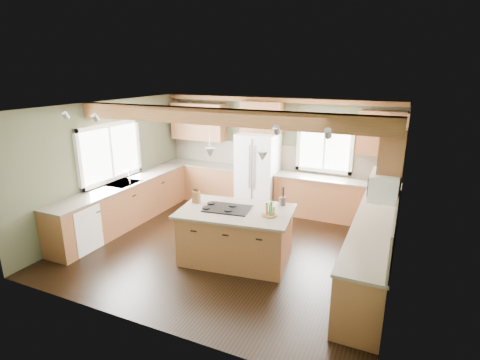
% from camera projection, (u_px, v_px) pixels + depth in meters
% --- Properties ---
extents(floor, '(5.60, 5.60, 0.00)m').
position_uv_depth(floor, '(230.00, 246.00, 7.04)').
color(floor, black).
rests_on(floor, ground).
extents(ceiling, '(5.60, 5.60, 0.00)m').
position_uv_depth(ceiling, '(229.00, 106.00, 6.30)').
color(ceiling, silver).
rests_on(ceiling, wall_back).
extents(wall_back, '(5.60, 0.00, 5.60)m').
position_uv_depth(wall_back, '(276.00, 153.00, 8.85)').
color(wall_back, '#51583E').
rests_on(wall_back, ground).
extents(wall_left, '(0.00, 5.00, 5.00)m').
position_uv_depth(wall_left, '(109.00, 164.00, 7.78)').
color(wall_left, '#51583E').
rests_on(wall_left, ground).
extents(wall_right, '(0.00, 5.00, 5.00)m').
position_uv_depth(wall_right, '(399.00, 202.00, 5.56)').
color(wall_right, '#51583E').
rests_on(wall_right, ground).
extents(ceiling_beam, '(5.55, 0.26, 0.26)m').
position_uv_depth(ceiling_beam, '(218.00, 117.00, 5.99)').
color(ceiling_beam, '#512F17').
rests_on(ceiling_beam, ceiling).
extents(soffit_trim, '(5.55, 0.20, 0.10)m').
position_uv_depth(soffit_trim, '(276.00, 100.00, 8.41)').
color(soffit_trim, '#512F17').
rests_on(soffit_trim, ceiling).
extents(backsplash_back, '(5.58, 0.03, 0.58)m').
position_uv_depth(backsplash_back, '(275.00, 157.00, 8.87)').
color(backsplash_back, brown).
rests_on(backsplash_back, wall_back).
extents(backsplash_right, '(0.03, 3.70, 0.58)m').
position_uv_depth(backsplash_right, '(397.00, 207.00, 5.64)').
color(backsplash_right, brown).
rests_on(backsplash_right, wall_right).
extents(base_cab_back_left, '(2.02, 0.60, 0.88)m').
position_uv_depth(base_cab_back_left, '(205.00, 182.00, 9.55)').
color(base_cab_back_left, brown).
rests_on(base_cab_back_left, floor).
extents(counter_back_left, '(2.06, 0.64, 0.04)m').
position_uv_depth(counter_back_left, '(204.00, 164.00, 9.41)').
color(counter_back_left, '#474134').
rests_on(counter_back_left, base_cab_back_left).
extents(base_cab_back_right, '(2.62, 0.60, 0.88)m').
position_uv_depth(base_cab_back_right, '(334.00, 200.00, 8.25)').
color(base_cab_back_right, brown).
rests_on(base_cab_back_right, floor).
extents(counter_back_right, '(2.66, 0.64, 0.04)m').
position_uv_depth(counter_back_right, '(336.00, 180.00, 8.11)').
color(counter_back_right, '#474134').
rests_on(counter_back_right, base_cab_back_right).
extents(base_cab_left, '(0.60, 3.70, 0.88)m').
position_uv_depth(base_cab_left, '(125.00, 204.00, 7.95)').
color(base_cab_left, brown).
rests_on(base_cab_left, floor).
extents(counter_left, '(0.64, 3.74, 0.04)m').
position_uv_depth(counter_left, '(123.00, 184.00, 7.82)').
color(counter_left, '#474134').
rests_on(counter_left, base_cab_left).
extents(base_cab_right, '(0.60, 3.70, 0.88)m').
position_uv_depth(base_cab_right, '(372.00, 249.00, 5.97)').
color(base_cab_right, brown).
rests_on(base_cab_right, floor).
extents(counter_right, '(0.64, 3.74, 0.04)m').
position_uv_depth(counter_right, '(375.00, 223.00, 5.84)').
color(counter_right, '#474134').
rests_on(counter_right, base_cab_right).
extents(upper_cab_back_left, '(1.40, 0.35, 0.90)m').
position_uv_depth(upper_cab_back_left, '(198.00, 122.00, 9.30)').
color(upper_cab_back_left, brown).
rests_on(upper_cab_back_left, wall_back).
extents(upper_cab_over_fridge, '(0.96, 0.35, 0.70)m').
position_uv_depth(upper_cab_over_fridge, '(262.00, 117.00, 8.58)').
color(upper_cab_over_fridge, brown).
rests_on(upper_cab_over_fridge, wall_back).
extents(upper_cab_right, '(0.35, 2.20, 0.90)m').
position_uv_depth(upper_cab_right, '(394.00, 147.00, 6.23)').
color(upper_cab_right, brown).
rests_on(upper_cab_right, wall_right).
extents(upper_cab_back_corner, '(0.90, 0.35, 0.90)m').
position_uv_depth(upper_cab_back_corner, '(381.00, 133.00, 7.60)').
color(upper_cab_back_corner, brown).
rests_on(upper_cab_back_corner, wall_back).
extents(window_left, '(0.04, 1.60, 1.05)m').
position_uv_depth(window_left, '(110.00, 152.00, 7.75)').
color(window_left, white).
rests_on(window_left, wall_left).
extents(window_back, '(1.10, 0.04, 1.00)m').
position_uv_depth(window_back, '(325.00, 147.00, 8.31)').
color(window_back, white).
rests_on(window_back, wall_back).
extents(sink, '(0.50, 0.65, 0.03)m').
position_uv_depth(sink, '(123.00, 184.00, 7.82)').
color(sink, '#262628').
rests_on(sink, counter_left).
extents(faucet, '(0.02, 0.02, 0.28)m').
position_uv_depth(faucet, '(130.00, 178.00, 7.71)').
color(faucet, '#B2B2B7').
rests_on(faucet, sink).
extents(dishwasher, '(0.60, 0.60, 0.84)m').
position_uv_depth(dishwasher, '(77.00, 228.00, 6.81)').
color(dishwasher, white).
rests_on(dishwasher, floor).
extents(oven, '(0.60, 0.72, 0.84)m').
position_uv_depth(oven, '(361.00, 292.00, 4.84)').
color(oven, white).
rests_on(oven, floor).
extents(microwave, '(0.40, 0.70, 0.38)m').
position_uv_depth(microwave, '(385.00, 185.00, 5.53)').
color(microwave, white).
rests_on(microwave, wall_right).
extents(pendant_left, '(0.18, 0.18, 0.16)m').
position_uv_depth(pendant_left, '(210.00, 153.00, 6.16)').
color(pendant_left, '#B2B2B7').
rests_on(pendant_left, ceiling).
extents(pendant_right, '(0.18, 0.18, 0.16)m').
position_uv_depth(pendant_right, '(262.00, 156.00, 5.92)').
color(pendant_right, '#B2B2B7').
rests_on(pendant_right, ceiling).
extents(refrigerator, '(0.90, 0.74, 1.80)m').
position_uv_depth(refrigerator, '(258.00, 172.00, 8.75)').
color(refrigerator, white).
rests_on(refrigerator, floor).
extents(island, '(1.91, 1.31, 0.88)m').
position_uv_depth(island, '(236.00, 236.00, 6.45)').
color(island, brown).
rests_on(island, floor).
extents(island_top, '(2.04, 1.44, 0.04)m').
position_uv_depth(island_top, '(236.00, 211.00, 6.32)').
color(island_top, '#474134').
rests_on(island_top, island).
extents(cooktop, '(0.83, 0.61, 0.02)m').
position_uv_depth(cooktop, '(228.00, 209.00, 6.35)').
color(cooktop, black).
rests_on(cooktop, island_top).
extents(knife_block, '(0.13, 0.10, 0.21)m').
position_uv_depth(knife_block, '(196.00, 197.00, 6.63)').
color(knife_block, brown).
rests_on(knife_block, island_top).
extents(utensil_crock, '(0.12, 0.12, 0.15)m').
position_uv_depth(utensil_crock, '(283.00, 201.00, 6.52)').
color(utensil_crock, '#3F3632').
rests_on(utensil_crock, island_top).
extents(bottle_tray, '(0.33, 0.33, 0.24)m').
position_uv_depth(bottle_tray, '(269.00, 209.00, 6.04)').
color(bottle_tray, brown).
rests_on(bottle_tray, island_top).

